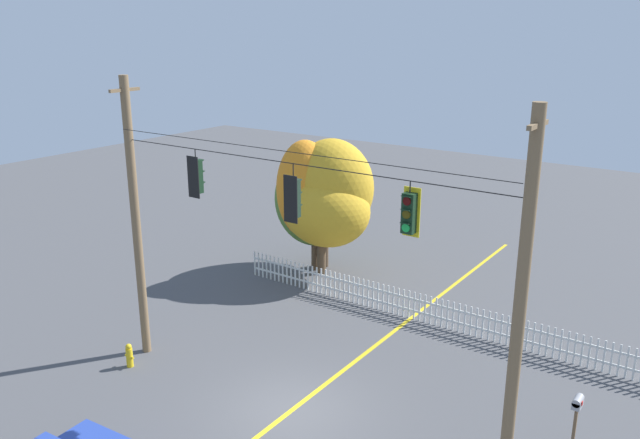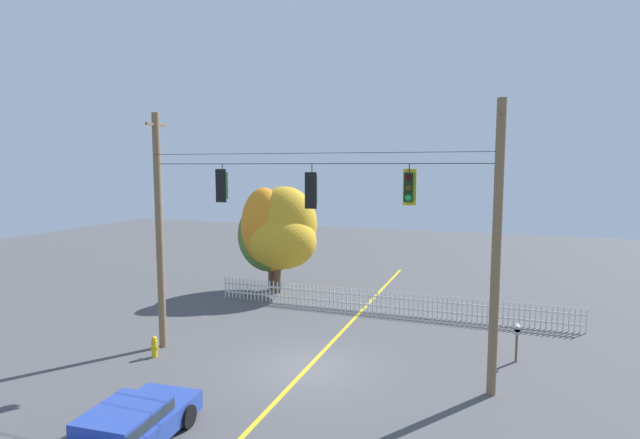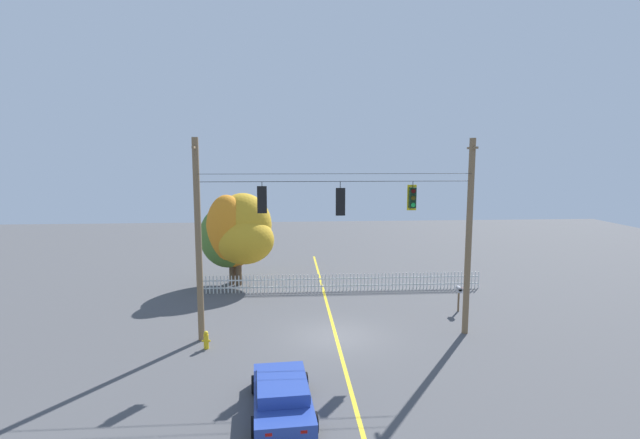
# 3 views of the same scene
# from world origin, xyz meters

# --- Properties ---
(ground) EXTENTS (80.00, 80.00, 0.00)m
(ground) POSITION_xyz_m (0.00, 0.00, 0.00)
(ground) COLOR #4C4C4F
(lane_centerline_stripe) EXTENTS (0.16, 36.00, 0.01)m
(lane_centerline_stripe) POSITION_xyz_m (0.00, 0.00, 0.00)
(lane_centerline_stripe) COLOR gold
(lane_centerline_stripe) RESTS_ON ground
(signal_support_span) EXTENTS (12.79, 1.10, 9.28)m
(signal_support_span) POSITION_xyz_m (0.00, -0.00, 4.72)
(signal_support_span) COLOR brown
(signal_support_span) RESTS_ON ground
(traffic_signal_northbound_secondary) EXTENTS (0.43, 0.38, 1.41)m
(traffic_signal_northbound_secondary) POSITION_xyz_m (-3.36, -0.01, 6.52)
(traffic_signal_northbound_secondary) COLOR black
(traffic_signal_northbound_primary) EXTENTS (0.43, 0.38, 1.55)m
(traffic_signal_northbound_primary) POSITION_xyz_m (0.17, -0.01, 6.40)
(traffic_signal_northbound_primary) COLOR black
(traffic_signal_eastbound_side) EXTENTS (0.43, 0.38, 1.36)m
(traffic_signal_eastbound_side) POSITION_xyz_m (3.52, 0.01, 6.56)
(traffic_signal_eastbound_side) COLOR black
(white_picket_fence) EXTENTS (17.86, 0.06, 1.12)m
(white_picket_fence) POSITION_xyz_m (1.14, 7.48, 0.56)
(white_picket_fence) COLOR silver
(white_picket_fence) RESTS_ON ground
(autumn_maple_near_fence) EXTENTS (3.39, 2.90, 6.03)m
(autumn_maple_near_fence) POSITION_xyz_m (-5.85, 9.41, 3.69)
(autumn_maple_near_fence) COLOR brown
(autumn_maple_near_fence) RESTS_ON ground
(autumn_maple_mid) EXTENTS (4.07, 3.37, 5.38)m
(autumn_maple_mid) POSITION_xyz_m (-6.03, 9.81, 3.37)
(autumn_maple_mid) COLOR #473828
(autumn_maple_mid) RESTS_ON ground
(autumn_oak_far_east) EXTENTS (3.95, 3.90, 6.09)m
(autumn_oak_far_east) POSITION_xyz_m (-5.13, 9.49, 3.55)
(autumn_oak_far_east) COLOR brown
(autumn_oak_far_east) RESTS_ON ground
(parked_car) EXTENTS (2.25, 4.45, 1.15)m
(parked_car) POSITION_xyz_m (-2.47, -6.44, 0.61)
(parked_car) COLOR #28429E
(parked_car) RESTS_ON ground
(fire_hydrant) EXTENTS (0.38, 0.22, 0.81)m
(fire_hydrant) POSITION_xyz_m (-5.87, -1.03, 0.40)
(fire_hydrant) COLOR gold
(fire_hydrant) RESTS_ON ground
(roadside_mailbox) EXTENTS (0.25, 0.44, 1.41)m
(roadside_mailbox) POSITION_xyz_m (7.08, 3.10, 1.15)
(roadside_mailbox) COLOR brown
(roadside_mailbox) RESTS_ON ground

